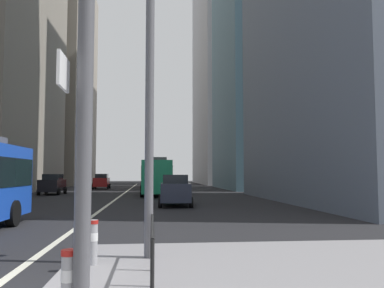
{
  "coord_description": "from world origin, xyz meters",
  "views": [
    {
      "loc": [
        2.79,
        -7.1,
        2.04
      ],
      "look_at": [
        6.0,
        25.42,
        4.39
      ],
      "focal_mm": 37.91,
      "sensor_mm": 36.0,
      "label": 1
    }
  ],
  "objects_px": {
    "city_bus_red_distant": "(152,175)",
    "car_receding_far": "(175,190)",
    "car_receding_near": "(163,182)",
    "car_oncoming_far": "(102,181)",
    "bollard_right": "(68,280)",
    "city_bus_red_receding": "(155,175)",
    "car_oncoming_mid": "(52,184)",
    "street_lamp_post": "(150,34)",
    "bollard_back": "(93,240)"
  },
  "relations": [
    {
      "from": "car_receding_far",
      "to": "street_lamp_post",
      "type": "height_order",
      "value": "street_lamp_post"
    },
    {
      "from": "city_bus_red_receding",
      "to": "car_receding_far",
      "type": "xyz_separation_m",
      "value": [
        1.12,
        -12.83,
        -0.85
      ]
    },
    {
      "from": "car_oncoming_mid",
      "to": "bollard_back",
      "type": "height_order",
      "value": "car_oncoming_mid"
    },
    {
      "from": "city_bus_red_distant",
      "to": "street_lamp_post",
      "type": "height_order",
      "value": "street_lamp_post"
    },
    {
      "from": "car_oncoming_far",
      "to": "car_receding_near",
      "type": "bearing_deg",
      "value": -34.3
    },
    {
      "from": "city_bus_red_distant",
      "to": "car_receding_far",
      "type": "distance_m",
      "value": 32.67
    },
    {
      "from": "car_receding_far",
      "to": "bollard_back",
      "type": "relative_size",
      "value": 5.06
    },
    {
      "from": "bollard_right",
      "to": "car_receding_far",
      "type": "bearing_deg",
      "value": 82.77
    },
    {
      "from": "city_bus_red_distant",
      "to": "car_oncoming_mid",
      "type": "distance_m",
      "value": 20.35
    },
    {
      "from": "city_bus_red_distant",
      "to": "car_receding_near",
      "type": "xyz_separation_m",
      "value": [
        1.3,
        -10.02,
        -0.85
      ]
    },
    {
      "from": "car_receding_near",
      "to": "car_receding_far",
      "type": "bearing_deg",
      "value": -89.58
    },
    {
      "from": "car_oncoming_mid",
      "to": "street_lamp_post",
      "type": "height_order",
      "value": "street_lamp_post"
    },
    {
      "from": "car_oncoming_far",
      "to": "bollard_right",
      "type": "height_order",
      "value": "car_oncoming_far"
    },
    {
      "from": "car_receding_near",
      "to": "bollard_right",
      "type": "relative_size",
      "value": 4.75
    },
    {
      "from": "city_bus_red_distant",
      "to": "bollard_back",
      "type": "relative_size",
      "value": 11.8
    },
    {
      "from": "bollard_right",
      "to": "bollard_back",
      "type": "distance_m",
      "value": 3.11
    },
    {
      "from": "city_bus_red_receding",
      "to": "street_lamp_post",
      "type": "distance_m",
      "value": 29.18
    },
    {
      "from": "city_bus_red_distant",
      "to": "city_bus_red_receding",
      "type": "bearing_deg",
      "value": -88.99
    },
    {
      "from": "car_oncoming_far",
      "to": "bollard_back",
      "type": "height_order",
      "value": "car_oncoming_far"
    },
    {
      "from": "bollard_right",
      "to": "car_receding_near",
      "type": "bearing_deg",
      "value": 86.82
    },
    {
      "from": "street_lamp_post",
      "to": "bollard_back",
      "type": "xyz_separation_m",
      "value": [
        -1.14,
        -0.64,
        -4.62
      ]
    },
    {
      "from": "car_oncoming_far",
      "to": "street_lamp_post",
      "type": "bearing_deg",
      "value": -81.73
    },
    {
      "from": "car_receding_near",
      "to": "city_bus_red_receding",
      "type": "bearing_deg",
      "value": -95.58
    },
    {
      "from": "city_bus_red_receding",
      "to": "bollard_right",
      "type": "height_order",
      "value": "city_bus_red_receding"
    },
    {
      "from": "city_bus_red_receding",
      "to": "car_receding_far",
      "type": "distance_m",
      "value": 12.91
    },
    {
      "from": "car_receding_near",
      "to": "bollard_back",
      "type": "xyz_separation_m",
      "value": [
        -2.47,
        -39.38,
        -0.33
      ]
    },
    {
      "from": "city_bus_red_receding",
      "to": "car_oncoming_mid",
      "type": "height_order",
      "value": "city_bus_red_receding"
    },
    {
      "from": "city_bus_red_distant",
      "to": "car_receding_near",
      "type": "bearing_deg",
      "value": -82.59
    },
    {
      "from": "city_bus_red_distant",
      "to": "bollard_back",
      "type": "xyz_separation_m",
      "value": [
        -1.17,
        -49.41,
        -1.18
      ]
    },
    {
      "from": "car_receding_near",
      "to": "street_lamp_post",
      "type": "height_order",
      "value": "street_lamp_post"
    },
    {
      "from": "car_receding_near",
      "to": "car_receding_far",
      "type": "xyz_separation_m",
      "value": [
        0.17,
        -22.6,
        0.0
      ]
    },
    {
      "from": "bollard_right",
      "to": "bollard_back",
      "type": "bearing_deg",
      "value": 92.09
    },
    {
      "from": "car_oncoming_mid",
      "to": "street_lamp_post",
      "type": "xyz_separation_m",
      "value": [
        9.41,
        -30.77,
        4.29
      ]
    },
    {
      "from": "car_receding_near",
      "to": "car_oncoming_mid",
      "type": "bearing_deg",
      "value": -143.42
    },
    {
      "from": "bollard_back",
      "to": "bollard_right",
      "type": "bearing_deg",
      "value": -87.91
    },
    {
      "from": "car_receding_far",
      "to": "bollard_right",
      "type": "distance_m",
      "value": 20.04
    },
    {
      "from": "car_oncoming_mid",
      "to": "bollard_back",
      "type": "bearing_deg",
      "value": -75.23
    },
    {
      "from": "city_bus_red_receding",
      "to": "bollard_right",
      "type": "distance_m",
      "value": 32.77
    },
    {
      "from": "city_bus_red_receding",
      "to": "car_receding_far",
      "type": "bearing_deg",
      "value": -85.01
    },
    {
      "from": "city_bus_red_distant",
      "to": "car_oncoming_far",
      "type": "distance_m",
      "value": 8.04
    },
    {
      "from": "city_bus_red_distant",
      "to": "bollard_back",
      "type": "distance_m",
      "value": 49.43
    },
    {
      "from": "city_bus_red_distant",
      "to": "car_receding_far",
      "type": "xyz_separation_m",
      "value": [
        1.47,
        -32.63,
        -0.84
      ]
    },
    {
      "from": "city_bus_red_distant",
      "to": "bollard_right",
      "type": "bearing_deg",
      "value": -91.15
    },
    {
      "from": "city_bus_red_receding",
      "to": "bollard_right",
      "type": "bearing_deg",
      "value": -92.45
    },
    {
      "from": "car_oncoming_mid",
      "to": "car_receding_near",
      "type": "xyz_separation_m",
      "value": [
        10.75,
        7.98,
        -0.0
      ]
    },
    {
      "from": "city_bus_red_distant",
      "to": "car_oncoming_far",
      "type": "relative_size",
      "value": 2.67
    },
    {
      "from": "car_oncoming_mid",
      "to": "car_oncoming_far",
      "type": "distance_m",
      "value": 13.59
    },
    {
      "from": "city_bus_red_distant",
      "to": "bollard_back",
      "type": "bearing_deg",
      "value": -91.35
    },
    {
      "from": "city_bus_red_distant",
      "to": "street_lamp_post",
      "type": "bearing_deg",
      "value": -90.04
    },
    {
      "from": "car_receding_far",
      "to": "car_oncoming_far",
      "type": "bearing_deg",
      "value": 105.82
    }
  ]
}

